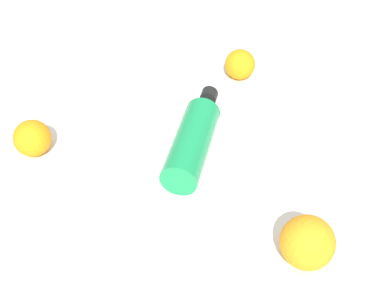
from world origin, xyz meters
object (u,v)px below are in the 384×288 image
(orange_1, at_px, (33,137))
(orange_2, at_px, (307,242))
(water_bottle, at_px, (195,136))
(orange_0, at_px, (240,64))

(orange_1, relative_size, orange_2, 0.83)
(water_bottle, distance_m, orange_1, 0.29)
(water_bottle, height_order, orange_2, orange_2)
(orange_0, relative_size, orange_2, 0.80)
(water_bottle, bearing_deg, orange_1, 103.92)
(orange_0, distance_m, orange_2, 0.48)
(water_bottle, xyz_separation_m, orange_0, (0.11, 0.22, 0.00))
(orange_1, height_order, orange_2, orange_2)
(orange_1, xyz_separation_m, orange_2, (0.44, -0.27, 0.01))
(water_bottle, xyz_separation_m, orange_1, (-0.29, 0.01, 0.00))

